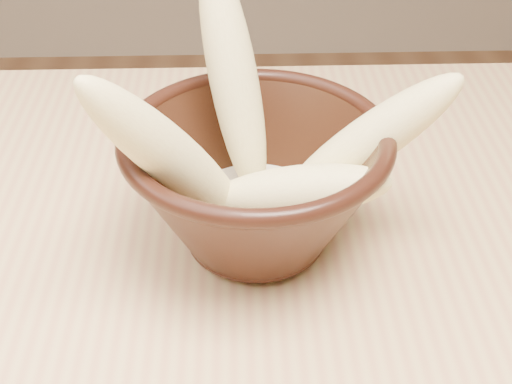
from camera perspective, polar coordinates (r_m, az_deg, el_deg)
The scene contains 6 objects.
bowl at distance 0.48m, azimuth -0.00°, elevation 0.81°, with size 0.18×0.18×0.10m.
milk_puddle at distance 0.50m, azimuth 0.00°, elevation -1.47°, with size 0.10×0.10×0.01m, color beige.
banana_upright at distance 0.49m, azimuth -1.81°, elevation 9.13°, with size 0.03×0.03×0.17m, color #DAC981.
banana_left at distance 0.43m, azimuth -7.01°, elevation 2.98°, with size 0.03×0.03×0.16m, color #DAC981.
banana_right at distance 0.48m, azimuth 8.98°, elevation 4.02°, with size 0.03×0.03×0.15m, color #DAC981.
banana_across at distance 0.46m, azimuth 3.44°, elevation 0.09°, with size 0.03×0.03×0.12m, color #DAC981.
Camera 1 is at (0.10, -0.28, 1.09)m, focal length 50.00 mm.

